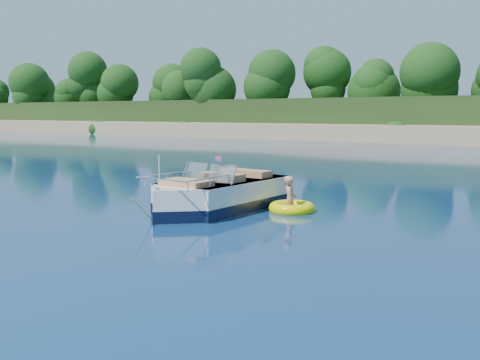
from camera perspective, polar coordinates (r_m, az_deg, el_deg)
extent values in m
plane|color=#0A1A47|center=(13.48, -3.38, -3.84)|extent=(160.00, 160.00, 0.00)
cube|color=#A3815E|center=(49.34, 23.72, 4.18)|extent=(170.00, 8.00, 2.00)
cylinder|color=black|center=(73.89, -12.94, 7.26)|extent=(0.44, 0.44, 2.80)
sphere|color=black|center=(73.95, -12.99, 9.33)|extent=(4.62, 4.62, 4.62)
cylinder|color=black|center=(57.32, 6.08, 7.68)|extent=(0.44, 0.44, 3.20)
sphere|color=black|center=(57.43, 6.12, 10.71)|extent=(5.28, 5.28, 5.28)
cube|color=white|center=(14.45, -1.63, -1.91)|extent=(2.17, 3.73, 1.00)
cube|color=white|center=(13.19, -6.28, -2.83)|extent=(1.90, 1.90, 1.00)
cube|color=black|center=(14.48, -1.63, -2.45)|extent=(2.20, 3.77, 0.29)
cube|color=black|center=(13.21, -6.27, -3.42)|extent=(1.94, 1.94, 0.29)
cube|color=tan|center=(14.63, -0.94, -0.68)|extent=(1.71, 2.63, 0.10)
cube|color=white|center=(14.39, -1.64, -0.06)|extent=(2.21, 3.74, 0.06)
cube|color=black|center=(16.01, 2.79, -0.87)|extent=(0.55, 0.37, 0.86)
cube|color=#8C9EA5|center=(14.12, -4.69, 0.92)|extent=(0.78, 0.40, 0.46)
cube|color=#8C9EA5|center=(13.57, -1.99, 0.68)|extent=(0.76, 0.30, 0.46)
cube|color=tan|center=(14.47, -3.55, 0.09)|extent=(0.56, 0.56, 0.38)
cube|color=tan|center=(13.93, -0.88, -0.17)|extent=(0.56, 0.56, 0.38)
cube|color=tan|center=(15.13, 0.62, 0.41)|extent=(1.52, 0.63, 0.36)
cube|color=tan|center=(13.24, -5.77, -0.68)|extent=(1.31, 0.81, 0.32)
cylinder|color=white|center=(12.55, -8.61, 0.79)|extent=(0.03, 0.03, 0.81)
cube|color=red|center=(13.59, -2.28, 2.30)|extent=(0.21, 0.03, 0.13)
cube|color=silver|center=(12.56, -8.73, -0.93)|extent=(0.10, 0.06, 0.05)
cylinder|color=yellow|center=(12.52, -10.24, -3.25)|extent=(0.30, 1.00, 0.73)
torus|color=#EDE400|center=(14.14, 5.54, -3.01)|extent=(1.26, 1.26, 0.32)
torus|color=red|center=(14.14, 5.54, -2.94)|extent=(1.04, 1.04, 0.11)
imported|color=tan|center=(14.15, 5.33, -3.33)|extent=(0.60, 0.78, 1.39)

